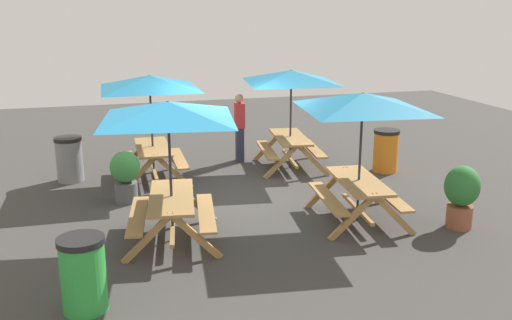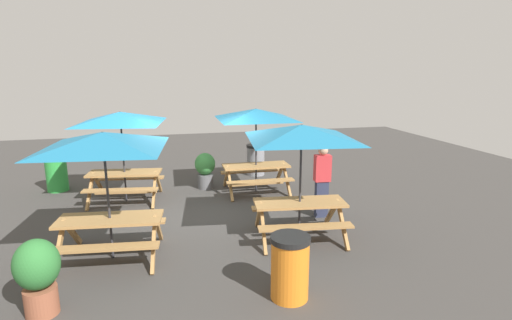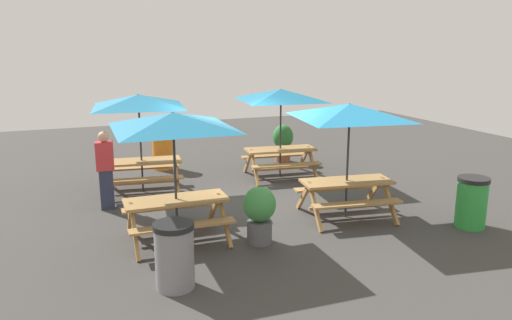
{
  "view_description": "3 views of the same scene",
  "coord_description": "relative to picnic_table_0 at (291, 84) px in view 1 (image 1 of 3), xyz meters",
  "views": [
    {
      "loc": [
        -10.55,
        2.46,
        3.74
      ],
      "look_at": [
        -0.54,
        -0.31,
        0.9
      ],
      "focal_mm": 40.0,
      "sensor_mm": 36.0,
      "label": 1
    },
    {
      "loc": [
        -0.84,
        -8.89,
        3.34
      ],
      "look_at": [
        1.63,
        1.42,
        0.9
      ],
      "focal_mm": 28.0,
      "sensor_mm": 36.0,
      "label": 2
    },
    {
      "loc": [
        3.33,
        9.77,
        3.45
      ],
      "look_at": [
        -0.54,
        -0.31,
        0.9
      ],
      "focal_mm": 35.0,
      "sensor_mm": 36.0,
      "label": 3
    }
  ],
  "objects": [
    {
      "name": "potted_plant_1",
      "position": [
        -1.45,
        3.86,
        -1.42
      ],
      "size": [
        0.58,
        0.58,
        1.02
      ],
      "color": "#59595B",
      "rests_on": "ground"
    },
    {
      "name": "trash_bin_gray",
      "position": [
        0.29,
        4.97,
        -1.49
      ],
      "size": [
        0.59,
        0.59,
        0.98
      ],
      "color": "gray",
      "rests_on": "ground"
    },
    {
      "name": "person_standing",
      "position": [
        0.89,
        1.0,
        -1.1
      ],
      "size": [
        0.38,
        0.25,
        1.67
      ],
      "rotation": [
        0.0,
        0.0,
        6.19
      ],
      "color": "#2D334C",
      "rests_on": "ground"
    },
    {
      "name": "trash_bin_green",
      "position": [
        -5.49,
        4.59,
        -1.49
      ],
      "size": [
        0.59,
        0.59,
        0.98
      ],
      "color": "green",
      "rests_on": "ground"
    },
    {
      "name": "potted_plant_0",
      "position": [
        -4.34,
        -1.61,
        -1.37
      ],
      "size": [
        0.6,
        0.6,
        1.11
      ],
      "color": "#935138",
      "rests_on": "ground"
    },
    {
      "name": "trash_bin_orange",
      "position": [
        -0.87,
        -2.03,
        -1.49
      ],
      "size": [
        0.59,
        0.59,
        0.98
      ],
      "color": "orange",
      "rests_on": "ground"
    },
    {
      "name": "picnic_table_3",
      "position": [
        -3.57,
        3.24,
        0.0
      ],
      "size": [
        2.8,
        2.8,
        2.34
      ],
      "rotation": [
        0.0,
        0.0,
        -0.14
      ],
      "color": "#A87A44",
      "rests_on": "ground"
    },
    {
      "name": "picnic_table_0",
      "position": [
        0.0,
        0.0,
        0.0
      ],
      "size": [
        2.81,
        2.81,
        2.34
      ],
      "rotation": [
        0.0,
        0.0,
        -0.12
      ],
      "color": "#A87A44",
      "rests_on": "ground"
    },
    {
      "name": "ground_plane",
      "position": [
        -1.76,
        1.78,
        -1.99
      ],
      "size": [
        24.0,
        24.0,
        0.0
      ],
      "primitive_type": "plane",
      "color": "#3D3A38",
      "rests_on": "ground"
    },
    {
      "name": "picnic_table_1",
      "position": [
        -0.13,
        3.2,
        0.0
      ],
      "size": [
        2.83,
        2.83,
        2.34
      ],
      "rotation": [
        0.0,
        0.0,
        -0.02
      ],
      "color": "#A87A44",
      "rests_on": "ground"
    },
    {
      "name": "picnic_table_2",
      "position": [
        -3.57,
        -0.06,
        0.0
      ],
      "size": [
        2.81,
        2.81,
        2.34
      ],
      "rotation": [
        0.0,
        0.0,
        -0.11
      ],
      "color": "#A87A44",
      "rests_on": "ground"
    }
  ]
}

